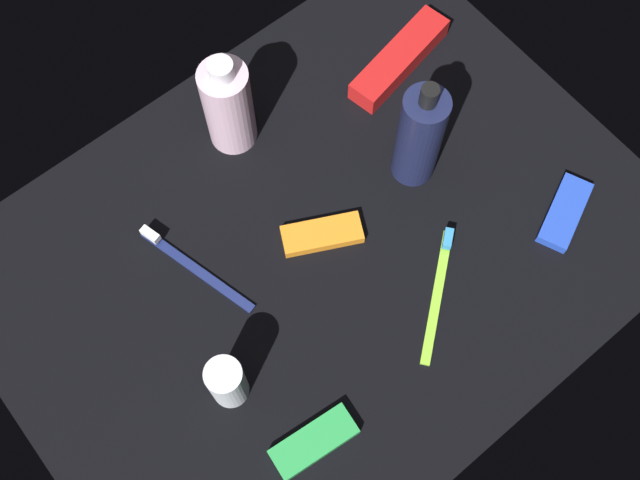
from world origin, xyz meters
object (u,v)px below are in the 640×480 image
Objects in this scene: deodorant_stick at (227,382)px; toothbrush_lime at (439,287)px; toothbrush_navy at (190,264)px; snack_bar_blue at (565,213)px; snack_bar_green at (314,442)px; bodywash_bottle at (228,105)px; snack_bar_orange at (322,234)px; lotion_bottle at (419,136)px; toothpaste_box_red at (399,59)px.

deodorant_stick is 0.61× the size of toothbrush_lime.
deodorant_stick is 17.45cm from toothbrush_navy.
toothbrush_lime is 1.43× the size of snack_bar_blue.
toothbrush_navy reaches higher than snack_bar_green.
bodywash_bottle reaches higher than snack_bar_orange.
snack_bar_orange is at bearing -90.67° from bodywash_bottle.
snack_bar_blue is at bearing -8.28° from toothbrush_lime.
bodywash_bottle is 1.58× the size of snack_bar_green.
lotion_bottle reaches higher than toothbrush_lime.
lotion_bottle reaches higher than snack_bar_blue.
bodywash_bottle is at bearing 116.29° from snack_bar_orange.
toothpaste_box_red is 1.69× the size of snack_bar_blue.
toothbrush_navy is at bearing 166.85° from lotion_bottle.
toothbrush_navy is at bearing 71.23° from deodorant_stick.
toothpaste_box_red is at bearing 55.35° from snack_bar_orange.
toothpaste_box_red is (9.32, 13.46, -6.78)cm from lotion_bottle.
snack_bar_blue is (43.97, 2.04, 0.00)cm from snack_bar_green.
deodorant_stick is at bearing -166.72° from lotion_bottle.
toothbrush_lime reaches higher than snack_bar_blue.
snack_bar_green and snack_bar_orange have the same top height.
snack_bar_green is (3.81, -11.15, -3.77)cm from deodorant_stick.
snack_bar_orange is 31.96cm from snack_bar_blue.
toothbrush_navy reaches higher than snack_bar_blue.
toothbrush_lime is at bearing -120.80° from lotion_bottle.
bodywash_bottle is 0.93× the size of toothpaste_box_red.
toothbrush_lime is 33.81cm from toothpaste_box_red.
lotion_bottle is 24.86cm from bodywash_bottle.
snack_bar_orange is (21.16, 8.59, -3.77)cm from deodorant_stick.
deodorant_stick is at bearing -127.33° from bodywash_bottle.
toothbrush_navy is 49.25cm from snack_bar_blue.
deodorant_stick is 51.46cm from toothpaste_box_red.
toothbrush_navy is at bearing 92.87° from snack_bar_green.
toothpaste_box_red reaches higher than snack_bar_blue.
toothpaste_box_red is 1.69× the size of snack_bar_green.
toothbrush_navy reaches higher than snack_bar_orange.
toothbrush_navy is 1.70× the size of snack_bar_green.
toothbrush_lime is 16.37cm from snack_bar_orange.
lotion_bottle is at bearing -135.82° from toothpaste_box_red.
bodywash_bottle reaches higher than toothbrush_navy.
deodorant_stick is 0.51× the size of toothpaste_box_red.
lotion_bottle is at bearing 27.50° from snack_bar_orange.
bodywash_bottle is at bearing 101.05° from toothbrush_lime.
snack_bar_blue is (1.44, -31.31, -0.85)cm from toothpaste_box_red.
lotion_bottle is at bearing 37.28° from snack_bar_green.
lotion_bottle is at bearing 59.20° from toothbrush_lime.
lotion_bottle is 1.28× the size of toothbrush_lime.
lotion_bottle is at bearing 13.28° from deodorant_stick.
snack_bar_blue is (26.39, -37.16, -6.67)cm from bodywash_bottle.
bodywash_bottle is 35.60cm from toothbrush_lime.
toothbrush_lime is (6.70, -34.29, -6.81)cm from bodywash_bottle.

